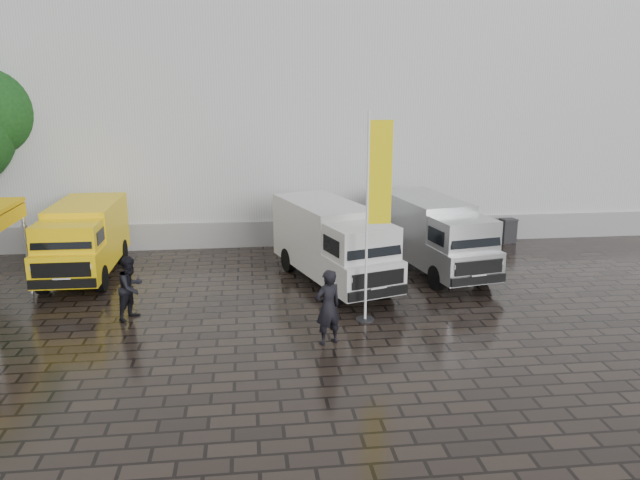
{
  "coord_description": "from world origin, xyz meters",
  "views": [
    {
      "loc": [
        -2.87,
        -15.71,
        6.35
      ],
      "look_at": [
        -0.77,
        2.2,
        1.68
      ],
      "focal_mm": 35.0,
      "sensor_mm": 36.0,
      "label": 1
    }
  ],
  "objects_px": {
    "van_silver": "(435,237)",
    "wheelie_bin": "(508,230)",
    "van_yellow": "(83,242)",
    "person_front": "(328,307)",
    "flagpole": "(374,206)",
    "person_tent": "(131,288)",
    "van_white": "(333,245)"
  },
  "relations": [
    {
      "from": "flagpole",
      "to": "van_yellow",
      "type": "bearing_deg",
      "value": 150.39
    },
    {
      "from": "van_yellow",
      "to": "van_white",
      "type": "height_order",
      "value": "van_white"
    },
    {
      "from": "van_silver",
      "to": "flagpole",
      "type": "height_order",
      "value": "flagpole"
    },
    {
      "from": "van_yellow",
      "to": "person_front",
      "type": "distance_m",
      "value": 9.64
    },
    {
      "from": "van_yellow",
      "to": "flagpole",
      "type": "distance_m",
      "value": 10.16
    },
    {
      "from": "van_yellow",
      "to": "van_white",
      "type": "relative_size",
      "value": 0.89
    },
    {
      "from": "van_white",
      "to": "wheelie_bin",
      "type": "height_order",
      "value": "van_white"
    },
    {
      "from": "van_yellow",
      "to": "person_front",
      "type": "height_order",
      "value": "van_yellow"
    },
    {
      "from": "flagpole",
      "to": "wheelie_bin",
      "type": "relative_size",
      "value": 5.84
    },
    {
      "from": "person_front",
      "to": "person_tent",
      "type": "distance_m",
      "value": 5.58
    },
    {
      "from": "van_yellow",
      "to": "van_white",
      "type": "xyz_separation_m",
      "value": [
        8.05,
        -1.64,
        0.07
      ]
    },
    {
      "from": "van_silver",
      "to": "person_tent",
      "type": "xyz_separation_m",
      "value": [
        -9.43,
        -3.25,
        -0.33
      ]
    },
    {
      "from": "van_white",
      "to": "person_front",
      "type": "distance_m",
      "value": 4.77
    },
    {
      "from": "van_yellow",
      "to": "van_silver",
      "type": "height_order",
      "value": "van_silver"
    },
    {
      "from": "van_silver",
      "to": "wheelie_bin",
      "type": "relative_size",
      "value": 5.82
    },
    {
      "from": "van_silver",
      "to": "flagpole",
      "type": "bearing_deg",
      "value": -136.39
    },
    {
      "from": "van_silver",
      "to": "van_yellow",
      "type": "bearing_deg",
      "value": 165.31
    },
    {
      "from": "van_yellow",
      "to": "wheelie_bin",
      "type": "height_order",
      "value": "van_yellow"
    },
    {
      "from": "flagpole",
      "to": "person_tent",
      "type": "distance_m",
      "value": 6.92
    },
    {
      "from": "van_yellow",
      "to": "van_silver",
      "type": "distance_m",
      "value": 11.64
    },
    {
      "from": "flagpole",
      "to": "person_front",
      "type": "height_order",
      "value": "flagpole"
    },
    {
      "from": "van_white",
      "to": "wheelie_bin",
      "type": "distance_m",
      "value": 8.81
    },
    {
      "from": "van_yellow",
      "to": "person_front",
      "type": "xyz_separation_m",
      "value": [
        7.27,
        -6.33,
        -0.23
      ]
    },
    {
      "from": "wheelie_bin",
      "to": "van_yellow",
      "type": "bearing_deg",
      "value": -173.82
    },
    {
      "from": "van_yellow",
      "to": "flagpole",
      "type": "height_order",
      "value": "flagpole"
    },
    {
      "from": "flagpole",
      "to": "person_front",
      "type": "distance_m",
      "value": 2.96
    },
    {
      "from": "van_silver",
      "to": "person_front",
      "type": "xyz_separation_m",
      "value": [
        -4.34,
        -5.54,
        -0.25
      ]
    },
    {
      "from": "person_tent",
      "to": "flagpole",
      "type": "bearing_deg",
      "value": -67.79
    },
    {
      "from": "van_white",
      "to": "person_tent",
      "type": "relative_size",
      "value": 3.29
    },
    {
      "from": "wheelie_bin",
      "to": "person_front",
      "type": "height_order",
      "value": "person_front"
    },
    {
      "from": "van_yellow",
      "to": "person_tent",
      "type": "distance_m",
      "value": 4.6
    },
    {
      "from": "van_yellow",
      "to": "person_front",
      "type": "bearing_deg",
      "value": -40.5
    }
  ]
}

